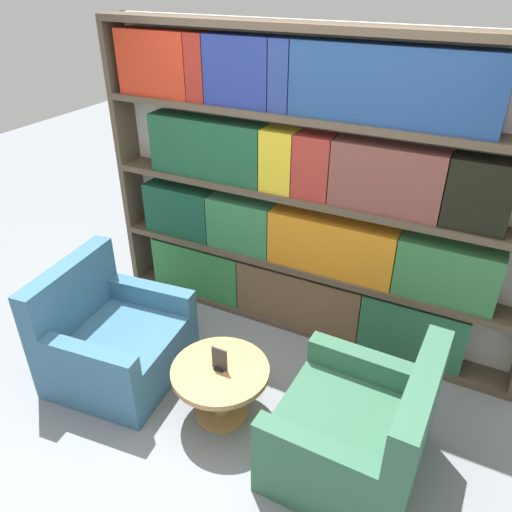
% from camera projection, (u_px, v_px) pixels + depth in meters
% --- Properties ---
extents(ground_plane, '(14.00, 14.00, 0.00)m').
position_uv_depth(ground_plane, '(218.00, 441.00, 3.22)').
color(ground_plane, gray).
extents(bookshelf, '(3.35, 0.30, 2.35)m').
position_uv_depth(bookshelf, '(303.00, 198.00, 3.72)').
color(bookshelf, silver).
rests_on(bookshelf, ground_plane).
extents(armchair_left, '(0.93, 0.98, 0.87)m').
position_uv_depth(armchair_left, '(113.00, 341.00, 3.64)').
color(armchair_left, '#386684').
rests_on(armchair_left, ground_plane).
extents(armchair_right, '(0.85, 0.91, 0.87)m').
position_uv_depth(armchair_right, '(357.00, 434.00, 2.92)').
color(armchair_right, '#336047').
rests_on(armchair_right, ground_plane).
extents(coffee_table, '(0.64, 0.64, 0.41)m').
position_uv_depth(coffee_table, '(221.00, 382.00, 3.27)').
color(coffee_table, '#AD7F4C').
rests_on(coffee_table, ground_plane).
extents(table_sign, '(0.11, 0.06, 0.17)m').
position_uv_depth(table_sign, '(220.00, 360.00, 3.17)').
color(table_sign, black).
rests_on(table_sign, coffee_table).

